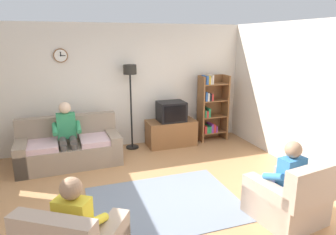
{
  "coord_description": "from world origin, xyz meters",
  "views": [
    {
      "loc": [
        -1.2,
        -3.89,
        2.39
      ],
      "look_at": [
        0.41,
        0.77,
        1.07
      ],
      "focal_mm": 31.93,
      "sensor_mm": 36.0,
      "label": 1
    }
  ],
  "objects": [
    {
      "name": "ground_plane",
      "position": [
        0.0,
        0.0,
        0.0
      ],
      "size": [
        12.0,
        12.0,
        0.0
      ],
      "primitive_type": "plane",
      "color": "#B27F51"
    },
    {
      "name": "back_wall_assembly",
      "position": [
        -0.0,
        2.66,
        1.35
      ],
      "size": [
        6.2,
        0.17,
        2.7
      ],
      "color": "silver",
      "rests_on": "ground_plane"
    },
    {
      "name": "right_wall",
      "position": [
        2.86,
        0.0,
        1.35
      ],
      "size": [
        0.12,
        5.8,
        2.7
      ],
      "primitive_type": "cube",
      "color": "silver",
      "rests_on": "ground_plane"
    },
    {
      "name": "couch",
      "position": [
        -1.23,
        1.88,
        0.31
      ],
      "size": [
        1.93,
        0.94,
        0.9
      ],
      "color": "gray",
      "rests_on": "ground_plane"
    },
    {
      "name": "tv_stand",
      "position": [
        1.0,
        2.25,
        0.29
      ],
      "size": [
        1.1,
        0.56,
        0.58
      ],
      "color": "brown",
      "rests_on": "ground_plane"
    },
    {
      "name": "tv",
      "position": [
        1.0,
        2.23,
        0.8
      ],
      "size": [
        0.6,
        0.49,
        0.44
      ],
      "color": "black",
      "rests_on": "tv_stand"
    },
    {
      "name": "bookshelf",
      "position": [
        2.02,
        2.32,
        0.78
      ],
      "size": [
        0.68,
        0.36,
        1.58
      ],
      "color": "brown",
      "rests_on": "ground_plane"
    },
    {
      "name": "floor_lamp",
      "position": [
        0.11,
        2.35,
        1.45
      ],
      "size": [
        0.28,
        0.28,
        1.85
      ],
      "color": "black",
      "rests_on": "ground_plane"
    },
    {
      "name": "armchair_near_bookshelf",
      "position": [
        1.49,
        -1.04,
        0.29
      ],
      "size": [
        0.92,
        0.99,
        0.9
      ],
      "color": "tan",
      "rests_on": "ground_plane"
    },
    {
      "name": "area_rug",
      "position": [
        0.06,
        -0.11,
        0.01
      ],
      "size": [
        2.2,
        1.7,
        0.01
      ],
      "primitive_type": "cube",
      "color": "slate",
      "rests_on": "ground_plane"
    },
    {
      "name": "person_on_couch",
      "position": [
        -1.25,
        1.77,
        0.7
      ],
      "size": [
        0.52,
        0.55,
        1.24
      ],
      "color": "#338C59",
      "rests_on": "ground_plane"
    },
    {
      "name": "person_in_left_armchair",
      "position": [
        -1.19,
        -1.1,
        0.6
      ],
      "size": [
        0.61,
        0.64,
        1.12
      ],
      "color": "yellow",
      "rests_on": "ground_plane"
    },
    {
      "name": "person_in_right_armchair",
      "position": [
        1.47,
        -0.95,
        0.6
      ],
      "size": [
        0.55,
        0.58,
        1.12
      ],
      "color": "#3372B2",
      "rests_on": "ground_plane"
    }
  ]
}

